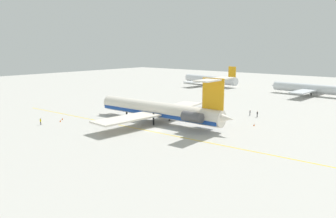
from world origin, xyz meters
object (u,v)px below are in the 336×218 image
Objects in this scene: airliner_far_left at (209,79)px; ground_crew_portside at (41,121)px; safety_cone_nose at (254,125)px; ground_crew_starboard at (143,103)px; safety_cone_wingtip at (60,121)px; ground_crew_near_nose at (257,113)px; ground_crew_near_tail at (250,112)px; airliner_mid_left at (309,88)px; main_jetliner at (162,110)px; safety_cone_tail at (62,119)px.

airliner_far_left reaches higher than ground_crew_portside.
airliner_far_left is 60.85× the size of safety_cone_nose.
ground_crew_starboard is 3.03× the size of safety_cone_wingtip.
ground_crew_portside is (-37.12, -43.21, -0.03)m from ground_crew_near_nose.
safety_cone_wingtip is (16.93, -95.77, -2.67)m from airliner_far_left.
ground_crew_near_nose is (53.34, -57.58, -1.85)m from airliner_far_left.
safety_cone_wingtip is (0.71, 5.01, -0.79)m from ground_crew_portside.
ground_crew_near_tail is at bearing 139.74° from airliner_far_left.
ground_crew_near_nose is 37.53m from ground_crew_starboard.
airliner_far_left is at bearing -124.17° from ground_crew_near_nose.
airliner_mid_left reaches higher than ground_crew_near_nose.
airliner_far_left is (-37.74, 79.81, -0.41)m from main_jetliner.
ground_crew_near_nose is at bearing -146.36° from ground_crew_near_tail.
ground_crew_near_tail is (50.97, -57.18, -1.91)m from airliner_far_left.
ground_crew_near_nose is at bearing 43.66° from safety_cone_tail.
ground_crew_starboard is 30.82m from safety_cone_wingtip.
ground_crew_near_tail is at bearing -82.01° from ground_crew_starboard.
safety_cone_nose and safety_cone_wingtip have the same top height.
airliner_far_left reaches higher than safety_cone_nose.
ground_crew_near_nose is at bearing 38.16° from ground_crew_portside.
ground_crew_near_tail is at bearing 45.81° from safety_cone_tail.
main_jetliner is at bearing 37.49° from safety_cone_wingtip.
airliner_mid_left is 101.89m from ground_crew_portside.
safety_cone_nose is at bearing 164.13° from ground_crew_near_tail.
safety_cone_nose is (3.97, -10.13, -0.82)m from ground_crew_near_nose.
airliner_mid_left is at bearing -177.52° from airliner_far_left.
ground_crew_near_nose is 10.91m from safety_cone_nose.
ground_crew_near_tail is (-2.38, 0.39, -0.05)m from ground_crew_near_nose.
airliner_mid_left is at bearing -34.39° from ground_crew_starboard.
ground_crew_starboard is at bearing 55.80° from ground_crew_near_tail.
airliner_far_left is 1.04× the size of airliner_mid_left.
ground_crew_near_nose reaches higher than safety_cone_tail.
ground_crew_near_tail is at bearing -121.90° from main_jetliner.
safety_cone_tail is at bearing 88.87° from ground_crew_near_tail.
main_jetliner reaches higher than airliner_mid_left.
ground_crew_portside is 5.12m from safety_cone_wingtip.
airliner_far_left reaches higher than airliner_mid_left.
safety_cone_tail is at bearing 172.50° from ground_crew_starboard.
airliner_far_left is at bearing 87.97° from ground_crew_portside.
airliner_mid_left is at bearing -164.12° from ground_crew_near_nose.
ground_crew_near_nose is 1.05× the size of ground_crew_near_tail.
ground_crew_portside is 52.75m from safety_cone_nose.
ground_crew_near_tail reaches higher than safety_cone_nose.
ground_crew_near_nose is 52.78m from safety_cone_wingtip.
ground_crew_near_tail is 55.75m from ground_crew_portside.
airliner_far_left reaches higher than ground_crew_starboard.
ground_crew_near_tail is at bearing -86.41° from ground_crew_near_nose.
safety_cone_tail is at bearing 87.81° from ground_crew_portside.
ground_crew_portside reaches higher than ground_crew_starboard.
ground_crew_starboard is at bearing 176.14° from safety_cone_nose.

